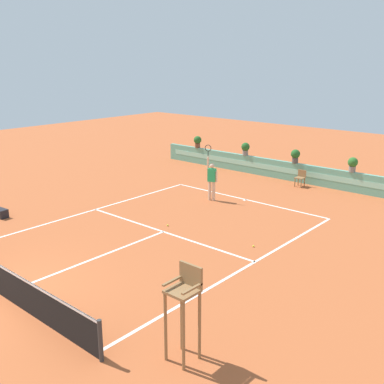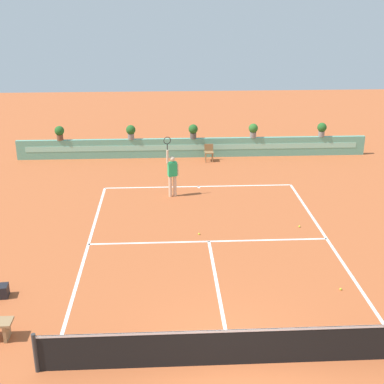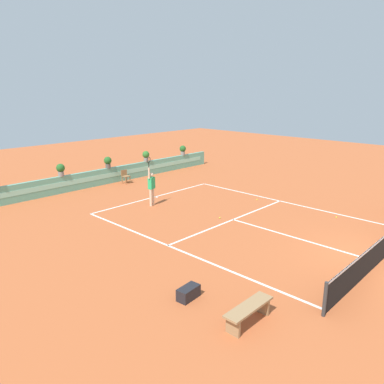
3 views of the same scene
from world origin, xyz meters
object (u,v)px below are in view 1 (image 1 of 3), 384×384
(potted_plant_centre, at_px, (295,155))
(tennis_ball_near_baseline, at_px, (168,225))
(ball_kid_chair, at_px, (301,177))
(gear_bag, at_px, (0,213))
(tennis_ball_mid_court, at_px, (170,294))
(potted_plant_left, at_px, (245,148))
(potted_plant_far_left, at_px, (198,141))
(tennis_ball_by_sideline, at_px, (253,246))
(umpire_chair, at_px, (184,302))
(tennis_player, at_px, (212,178))
(potted_plant_right, at_px, (353,164))

(potted_plant_centre, bearing_deg, tennis_ball_near_baseline, -91.86)
(ball_kid_chair, height_order, gear_bag, ball_kid_chair)
(tennis_ball_mid_court, height_order, potted_plant_left, potted_plant_left)
(potted_plant_far_left, bearing_deg, tennis_ball_by_sideline, -41.52)
(gear_bag, distance_m, tennis_ball_mid_court, 9.79)
(umpire_chair, distance_m, potted_plant_left, 17.53)
(tennis_ball_near_baseline, relative_size, potted_plant_left, 0.09)
(tennis_player, distance_m, potted_plant_far_left, 7.93)
(ball_kid_chair, bearing_deg, tennis_ball_near_baseline, -96.99)
(umpire_chair, height_order, potted_plant_far_left, umpire_chair)
(potted_plant_centre, bearing_deg, tennis_ball_by_sideline, -69.36)
(ball_kid_chair, height_order, tennis_ball_by_sideline, ball_kid_chair)
(tennis_ball_by_sideline, distance_m, potted_plant_centre, 9.71)
(tennis_ball_near_baseline, xyz_separation_m, tennis_ball_mid_court, (3.82, -3.90, 0.00))
(potted_plant_left, bearing_deg, tennis_ball_mid_court, -63.34)
(ball_kid_chair, xyz_separation_m, potted_plant_far_left, (-7.53, 0.73, 0.93))
(umpire_chair, height_order, tennis_ball_by_sideline, umpire_chair)
(ball_kid_chair, xyz_separation_m, potted_plant_centre, (-0.76, 0.73, 0.93))
(tennis_player, bearing_deg, tennis_ball_by_sideline, -36.59)
(tennis_ball_by_sideline, bearing_deg, potted_plant_right, 91.84)
(gear_bag, height_order, tennis_player, tennis_player)
(ball_kid_chair, height_order, potted_plant_far_left, potted_plant_far_left)
(tennis_ball_near_baseline, distance_m, potted_plant_right, 10.13)
(potted_plant_left, bearing_deg, ball_kid_chair, -10.52)
(potted_plant_centre, bearing_deg, tennis_player, -101.84)
(ball_kid_chair, xyz_separation_m, tennis_ball_by_sideline, (2.63, -8.26, -0.44))
(gear_bag, xyz_separation_m, tennis_player, (5.09, 7.58, 0.87))
(potted_plant_far_left, bearing_deg, tennis_player, -45.06)
(potted_plant_right, bearing_deg, potted_plant_centre, 180.00)
(tennis_ball_mid_court, distance_m, potted_plant_right, 13.42)
(tennis_player, height_order, tennis_ball_near_baseline, tennis_player)
(tennis_ball_near_baseline, height_order, tennis_ball_by_sideline, same)
(tennis_ball_near_baseline, bearing_deg, potted_plant_centre, 88.14)
(ball_kid_chair, relative_size, tennis_ball_mid_court, 12.50)
(gear_bag, relative_size, potted_plant_left, 0.97)
(tennis_ball_mid_court, bearing_deg, ball_kid_chair, 102.33)
(tennis_player, height_order, tennis_ball_by_sideline, tennis_player)
(tennis_ball_near_baseline, bearing_deg, umpire_chair, -43.58)
(umpire_chair, height_order, potted_plant_right, umpire_chair)
(tennis_player, height_order, potted_plant_far_left, tennis_player)
(tennis_ball_mid_court, xyz_separation_m, tennis_ball_by_sideline, (-0.13, 4.35, 0.00))
(potted_plant_right, bearing_deg, potted_plant_far_left, 180.00)
(tennis_ball_mid_court, relative_size, potted_plant_centre, 0.09)
(ball_kid_chair, bearing_deg, umpire_chair, -71.16)
(ball_kid_chair, xyz_separation_m, potted_plant_right, (2.34, 0.73, 0.93))
(umpire_chair, xyz_separation_m, potted_plant_far_left, (-12.44, 15.13, 0.07))
(tennis_player, height_order, potted_plant_right, tennis_player)
(tennis_player, bearing_deg, potted_plant_far_left, 134.94)
(umpire_chair, xyz_separation_m, ball_kid_chair, (-4.91, 14.39, -0.86))
(gear_bag, xyz_separation_m, potted_plant_left, (3.09, 13.19, 1.23))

